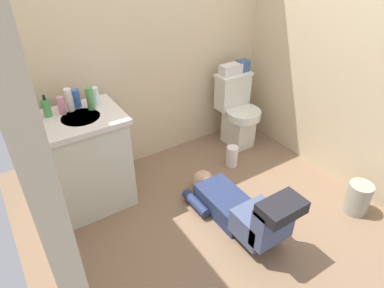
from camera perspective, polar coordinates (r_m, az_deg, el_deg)
ground_plane at (r=2.92m, az=3.23°, el=-10.88°), size 2.89×2.93×0.04m
wall_back at (r=3.06m, az=-7.63°, el=17.72°), size 2.55×0.08×2.40m
wall_left at (r=1.85m, az=-28.22°, el=2.96°), size 0.08×1.93×2.40m
wall_right at (r=3.11m, az=23.51°, el=15.61°), size 0.08×1.93×2.40m
toilet at (r=3.55m, az=7.54°, el=5.45°), size 0.36×0.46×0.75m
vanity_cabinet at (r=2.83m, az=-16.88°, el=-2.60°), size 0.60×0.52×0.82m
faucet at (r=2.72m, az=-19.35°, el=6.58°), size 0.02×0.02×0.10m
person_plumber at (r=2.66m, az=8.15°, el=-10.68°), size 0.39×1.06×0.52m
tissue_box at (r=3.40m, az=6.49°, el=12.31°), size 0.22×0.11×0.10m
toiletry_bag at (r=3.50m, az=8.47°, el=12.82°), size 0.12×0.09×0.11m
soap_dispenser at (r=2.67m, az=-23.16°, el=5.60°), size 0.06×0.06×0.17m
bottle_pink at (r=2.66m, az=-21.03°, el=6.01°), size 0.05×0.05×0.13m
bottle_white at (r=2.68m, az=-19.90°, el=6.95°), size 0.06×0.06×0.17m
bottle_blue at (r=2.73m, az=-18.76°, el=7.24°), size 0.06×0.06×0.14m
bottle_green at (r=2.66m, az=-16.69°, el=7.29°), size 0.06×0.06×0.17m
bottle_clear at (r=2.73m, az=-15.90°, el=7.74°), size 0.06×0.06×0.14m
trash_can at (r=3.09m, az=25.99°, el=-8.10°), size 0.19×0.19×0.27m
paper_towel_roll at (r=3.31m, az=6.70°, el=-2.07°), size 0.11×0.11×0.21m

